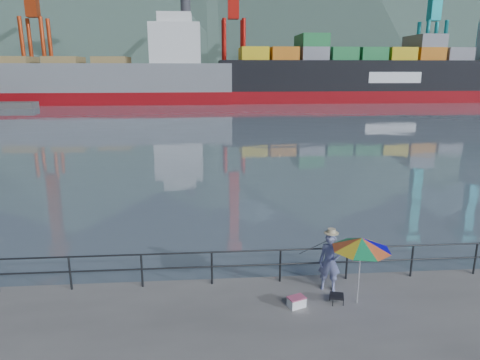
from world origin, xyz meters
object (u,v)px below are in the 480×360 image
object	(u,v)px
beach_umbrella	(361,244)
cooler_bag	(297,302)
bulk_carrier	(91,80)
container_ship	(392,70)
fisherman	(330,262)

from	to	relation	value
beach_umbrella	cooler_bag	size ratio (longest dim) A/B	4.34
bulk_carrier	beach_umbrella	bearing A→B (deg)	-71.09
beach_umbrella	bulk_carrier	size ratio (longest dim) A/B	0.03
beach_umbrella	bulk_carrier	world-z (taller)	bulk_carrier
bulk_carrier	container_ship	distance (m)	57.97
fisherman	cooler_bag	bearing A→B (deg)	-124.85
fisherman	beach_umbrella	world-z (taller)	beach_umbrella
fisherman	bulk_carrier	size ratio (longest dim) A/B	0.03
cooler_bag	bulk_carrier	xyz separation A→B (m)	(-23.33, 72.99, 3.94)
container_ship	fisherman	bearing A→B (deg)	-114.45
fisherman	bulk_carrier	xyz separation A→B (m)	(-24.43, 72.14, 3.22)
beach_umbrella	container_ship	size ratio (longest dim) A/B	0.03
fisherman	beach_umbrella	distance (m)	1.31
fisherman	bulk_carrier	bearing A→B (deg)	126.27
cooler_bag	bulk_carrier	bearing A→B (deg)	86.34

